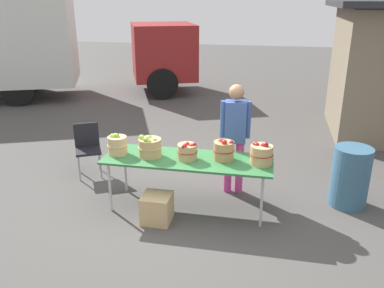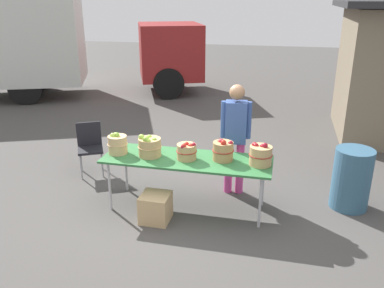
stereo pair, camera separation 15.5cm
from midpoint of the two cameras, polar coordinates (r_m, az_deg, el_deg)
The scene contains 12 objects.
ground_plane at distance 5.75m, azimuth -1.38°, elevation -9.01°, with size 40.00×40.00×0.00m, color #474442.
market_table at distance 5.43m, azimuth -1.44°, elevation -2.47°, with size 2.30×0.76×0.75m.
apple_basket_green_0 at distance 5.63m, azimuth -11.43°, elevation -0.05°, with size 0.28×0.28×0.31m.
apple_basket_green_1 at distance 5.47m, azimuth -6.86°, elevation -0.42°, with size 0.33×0.33×0.31m.
apple_basket_red_0 at distance 5.35m, azimuth -1.48°, elevation -1.05°, with size 0.28×0.28×0.26m.
apple_basket_red_1 at distance 5.34m, azimuth 3.74°, elevation -0.87°, with size 0.29×0.29×0.31m.
apple_basket_red_2 at distance 5.26m, azimuth 9.07°, elevation -1.45°, with size 0.31×0.31×0.31m.
vendor_adult at distance 5.82m, azimuth 5.43°, elevation 1.89°, with size 0.44×0.25×1.67m.
box_truck at distance 12.56m, azimuth -21.53°, elevation 12.99°, with size 7.94×4.88×2.75m.
folding_chair at distance 6.81m, azimuth -15.36°, elevation -0.19°, with size 0.54×0.54×0.86m.
trash_barrel at distance 6.01m, azimuth 21.04°, elevation -4.41°, with size 0.52×0.52×0.87m, color #335972.
produce_crate at distance 5.36m, azimuth -5.88°, elevation -9.13°, with size 0.38×0.38×0.38m, color tan.
Camera 1 is at (1.05, -4.89, 2.83)m, focal length 37.23 mm.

